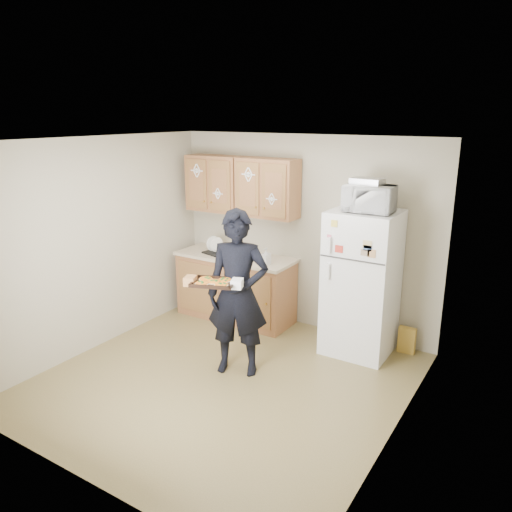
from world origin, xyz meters
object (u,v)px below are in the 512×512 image
at_px(person, 238,294).
at_px(refrigerator, 361,283).
at_px(baking_tray, 213,283).
at_px(microwave, 369,199).
at_px(dish_rack, 218,248).

bearing_deg(person, refrigerator, 29.73).
xyz_separation_m(refrigerator, baking_tray, (-1.05, -1.44, 0.23)).
xyz_separation_m(person, microwave, (0.99, 1.11, 0.94)).
height_order(person, baking_tray, person).
distance_m(baking_tray, microwave, 1.93).
distance_m(person, microwave, 1.76).
bearing_deg(baking_tray, refrigerator, 32.66).
bearing_deg(baking_tray, microwave, 30.53).
height_order(refrigerator, microwave, microwave).
height_order(person, dish_rack, person).
distance_m(refrigerator, microwave, 1.00).
bearing_deg(dish_rack, baking_tray, -55.37).
distance_m(refrigerator, person, 1.50).
relative_size(refrigerator, dish_rack, 4.50).
relative_size(person, microwave, 3.40).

